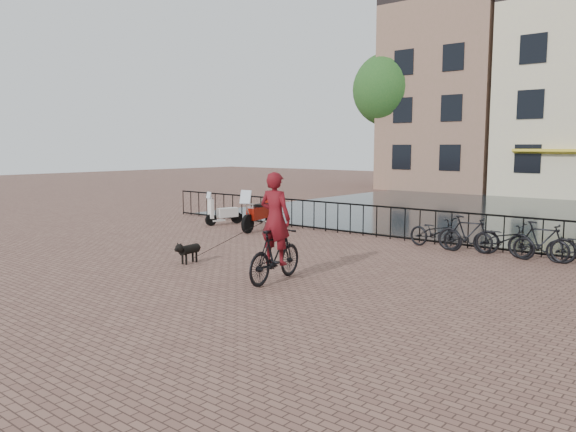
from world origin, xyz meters
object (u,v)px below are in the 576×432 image
Objects in this scene: cyclist at (275,233)px; dog at (189,252)px; motorcycle at (260,209)px; scooter at (224,208)px.

dog is at bearing -9.06° from cyclist.
motorcycle is 1.49× the size of scooter.
scooter is at bearing -44.53° from cyclist.
scooter is (-4.39, 5.37, 0.36)m from dog.
dog is 0.40× the size of motorcycle.
cyclist is 3.24× the size of dog.
motorcycle is at bearing 107.82° from dog.
motorcycle is at bearing 10.57° from scooter.
cyclist is 1.93× the size of scooter.
dog is 6.94m from scooter.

